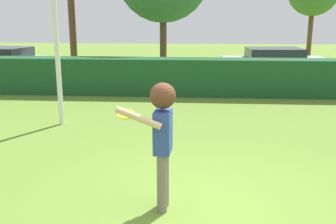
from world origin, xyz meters
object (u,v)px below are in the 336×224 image
object	(u,v)px
person	(162,130)
frisbee	(126,114)
parked_car_white	(2,61)
parked_car_silver	(274,62)

from	to	relation	value
person	frisbee	xyz separation A→B (m)	(-0.47, -0.05, 0.22)
person	parked_car_white	distance (m)	13.70
frisbee	parked_car_white	xyz separation A→B (m)	(-7.28, 11.35, -0.69)
parked_car_white	parked_car_silver	xyz separation A→B (m)	(11.42, 0.36, 0.00)
person	parked_car_silver	xyz separation A→B (m)	(3.67, 11.66, -0.47)
parked_car_white	parked_car_silver	size ratio (longest dim) A/B	1.04
person	parked_car_white	bearing A→B (deg)	124.47
person	parked_car_silver	bearing A→B (deg)	72.54
frisbee	parked_car_silver	size ratio (longest dim) A/B	0.05
frisbee	parked_car_silver	world-z (taller)	frisbee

